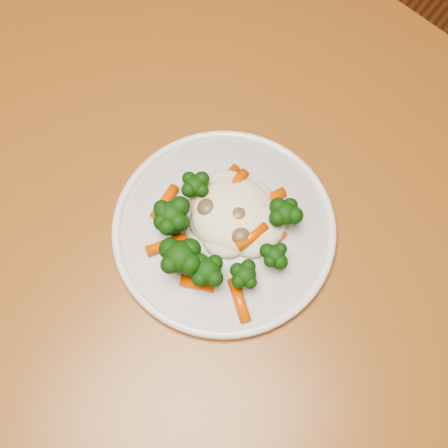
# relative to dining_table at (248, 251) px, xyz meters

# --- Properties ---
(dining_table) EXTENTS (1.23, 0.90, 0.75)m
(dining_table) POSITION_rel_dining_table_xyz_m (0.00, 0.00, 0.00)
(dining_table) COLOR #965722
(dining_table) RESTS_ON ground
(plate) EXTENTS (0.25, 0.25, 0.01)m
(plate) POSITION_rel_dining_table_xyz_m (-0.02, -0.03, 0.11)
(plate) COLOR silver
(plate) RESTS_ON dining_table
(meal) EXTENTS (0.17, 0.17, 0.05)m
(meal) POSITION_rel_dining_table_xyz_m (-0.02, -0.04, 0.14)
(meal) COLOR #F0E4C0
(meal) RESTS_ON plate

